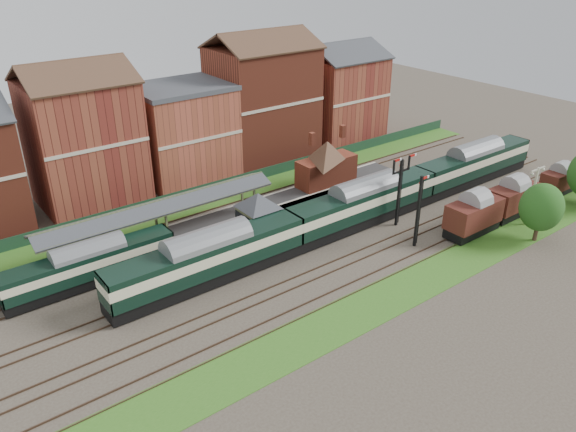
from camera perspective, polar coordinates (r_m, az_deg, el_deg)
ground at (r=59.45m, az=1.22°, el=-3.26°), size 160.00×160.00×0.00m
grass_back at (r=71.26m, az=-6.80°, el=1.86°), size 90.00×4.50×0.06m
grass_front at (r=52.05m, az=9.55°, el=-8.40°), size 90.00×5.00×0.06m
fence at (r=72.56m, az=-7.65°, el=2.90°), size 90.00×0.12×1.50m
platform at (r=63.94m, az=-7.75°, el=-0.74°), size 55.00×3.40×1.00m
signal_box at (r=58.69m, az=-3.02°, el=-0.17°), size 5.40×5.40×6.00m
brick_hut at (r=63.92m, az=2.94°, el=0.17°), size 3.20×2.64×2.94m
station_building at (r=71.53m, az=3.95°, el=5.50°), size 8.10×8.10×5.90m
canopy at (r=59.80m, az=-12.94°, el=1.16°), size 26.00×3.89×4.08m
semaphore_bracket at (r=63.33m, az=11.27°, el=2.84°), size 3.60×0.25×8.18m
semaphore_siding at (r=59.49m, az=13.10°, el=0.55°), size 1.23×0.25×8.00m
yard_lamp at (r=68.17m, az=23.65°, el=2.18°), size 2.60×0.22×7.00m
town_backdrop at (r=76.15m, az=-10.74°, el=8.84°), size 69.00×10.00×16.00m
dmu_train at (r=63.73m, az=7.74°, el=1.37°), size 60.45×3.17×4.64m
platform_railcar at (r=55.58m, az=-19.44°, el=-4.61°), size 16.11×2.54×3.71m
goods_van_a at (r=64.41m, az=18.34°, el=0.11°), size 6.82×2.95×4.14m
goods_van_b at (r=70.24m, az=21.85°, el=1.67°), size 6.60×2.86×4.00m
goods_van_c at (r=79.01m, az=25.87°, el=3.31°), size 5.54×2.40×3.36m
tree_far at (r=64.80m, az=24.35°, el=0.81°), size 4.52×4.52×6.59m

